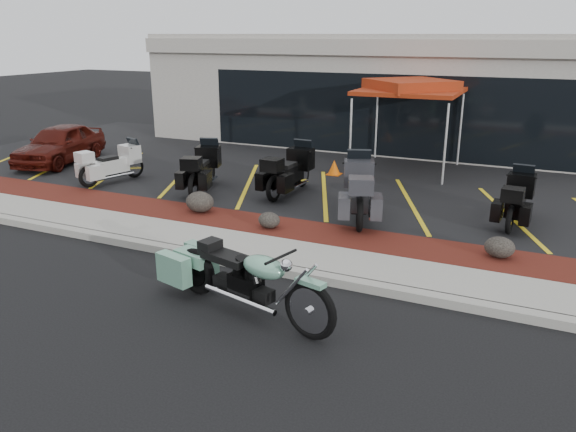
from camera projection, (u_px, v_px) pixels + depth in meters
The scene contains 18 objects.
ground at pixel (205, 284), 9.43m from camera, with size 90.00×90.00×0.00m, color black.
curb at pixel (231, 261), 10.19m from camera, with size 24.00×0.25×0.15m, color gray.
sidewalk at pixel (250, 248), 10.79m from camera, with size 24.00×1.20×0.15m, color gray.
mulch_bed at pixel (277, 229), 11.83m from camera, with size 24.00×1.20×0.16m, color #38170C.
upper_lot at pixel (356, 174), 16.50m from camera, with size 26.00×9.60×0.15m, color black.
dealership_building at pixel (409, 89), 21.32m from camera, with size 18.00×8.16×4.00m.
boulder_left at pixel (200, 202), 12.66m from camera, with size 0.66×0.55×0.47m, color black.
boulder_mid at pixel (269, 220), 11.63m from camera, with size 0.47×0.39×0.33m, color black.
boulder_right at pixel (500, 247), 10.09m from camera, with size 0.54×0.45×0.38m, color black.
hero_cruiser at pixel (310, 302), 7.56m from camera, with size 3.22×0.82×1.13m, color #6BA689, non-canonical shape.
touring_white at pixel (134, 158), 15.63m from camera, with size 1.94×0.74×1.13m, color silver, non-canonical shape.
touring_black_front at pixel (210, 161), 15.01m from camera, with size 2.13×0.81×1.24m, color black, non-canonical shape.
touring_black_mid at pixel (303, 163), 14.66m from camera, with size 2.18×0.83×1.27m, color black, non-canonical shape.
touring_grey at pixel (358, 178), 12.90m from camera, with size 2.36×0.90×1.37m, color #333338, non-canonical shape.
touring_black_rear at pixel (521, 190), 12.38m from camera, with size 1.98×0.76×1.15m, color black, non-canonical shape.
parked_car at pixel (60, 144), 17.41m from camera, with size 1.42×3.52×1.20m, color #3E0E08.
traffic_cone at pixel (334, 167), 16.07m from camera, with size 0.36×0.36×0.42m, color #D65607.
popup_canopy at pixel (410, 88), 16.00m from camera, with size 3.29×3.29×2.62m.
Camera 1 is at (4.86, -7.25, 4.01)m, focal length 35.00 mm.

